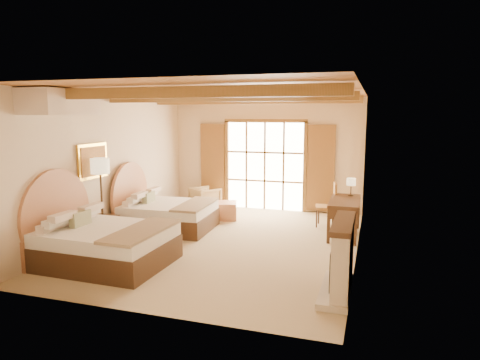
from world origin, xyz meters
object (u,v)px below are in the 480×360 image
at_px(bed_far, 162,212).
at_px(nightstand, 105,230).
at_px(desk, 344,216).
at_px(bed_near, 97,239).
at_px(armchair, 205,199).

xyz_separation_m(bed_far, nightstand, (-0.63, -1.41, -0.13)).
bearing_deg(desk, bed_far, -171.44).
bearing_deg(bed_near, nightstand, 121.06).
xyz_separation_m(bed_near, desk, (4.21, 3.26, -0.01)).
distance_m(bed_far, nightstand, 1.55).
distance_m(nightstand, armchair, 3.71).
relative_size(nightstand, armchair, 0.79).
height_order(armchair, desk, desk).
distance_m(bed_near, bed_far, 2.54).
bearing_deg(nightstand, bed_near, -60.87).
relative_size(armchair, desk, 0.47).
bearing_deg(bed_far, bed_near, -92.26).
relative_size(bed_far, armchair, 2.98).
relative_size(bed_near, armchair, 3.17).
bearing_deg(armchair, bed_near, 122.39).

